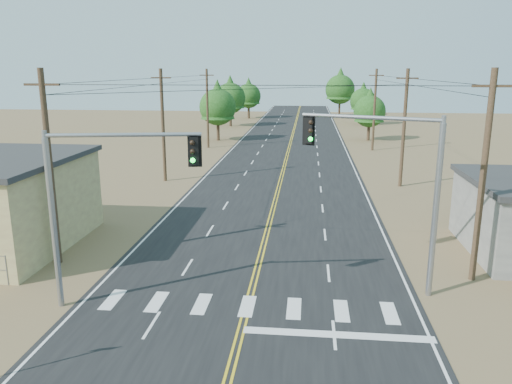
# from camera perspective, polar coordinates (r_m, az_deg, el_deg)

# --- Properties ---
(road) EXTENTS (15.00, 200.00, 0.02)m
(road) POSITION_cam_1_polar(r_m,az_deg,el_deg) (42.72, 2.58, 0.42)
(road) COLOR black
(road) RESTS_ON ground
(utility_pole_left_near) EXTENTS (1.80, 0.30, 10.00)m
(utility_pole_left_near) POSITION_cam_1_polar(r_m,az_deg,el_deg) (27.23, -22.47, 2.63)
(utility_pole_left_near) COLOR #4C3826
(utility_pole_left_near) RESTS_ON ground
(utility_pole_left_mid) EXTENTS (1.80, 0.30, 10.00)m
(utility_pole_left_mid) POSITION_cam_1_polar(r_m,az_deg,el_deg) (45.61, -10.59, 7.57)
(utility_pole_left_mid) COLOR #4C3826
(utility_pole_left_mid) RESTS_ON ground
(utility_pole_left_far) EXTENTS (1.80, 0.30, 10.00)m
(utility_pole_left_far) POSITION_cam_1_polar(r_m,az_deg,el_deg) (64.96, -5.57, 9.54)
(utility_pole_left_far) COLOR #4C3826
(utility_pole_left_far) RESTS_ON ground
(utility_pole_right_near) EXTENTS (1.80, 0.30, 10.00)m
(utility_pole_right_near) POSITION_cam_1_polar(r_m,az_deg,el_deg) (25.29, 24.51, 1.65)
(utility_pole_right_near) COLOR #4C3826
(utility_pole_right_near) RESTS_ON ground
(utility_pole_right_mid) EXTENTS (1.80, 0.30, 10.00)m
(utility_pole_right_mid) POSITION_cam_1_polar(r_m,az_deg,el_deg) (44.48, 16.55, 7.08)
(utility_pole_right_mid) COLOR #4C3826
(utility_pole_right_mid) RESTS_ON ground
(utility_pole_right_far) EXTENTS (1.80, 0.30, 10.00)m
(utility_pole_right_far) POSITION_cam_1_polar(r_m,az_deg,el_deg) (64.17, 13.39, 9.19)
(utility_pole_right_far) COLOR #4C3826
(utility_pole_right_far) RESTS_ON ground
(signal_mast_left) EXTENTS (6.26, 1.32, 7.57)m
(signal_mast_left) POSITION_cam_1_polar(r_m,az_deg,el_deg) (21.46, -17.90, 0.26)
(signal_mast_left) COLOR gray
(signal_mast_left) RESTS_ON ground
(signal_mast_right) EXTENTS (6.01, 2.49, 8.07)m
(signal_mast_right) POSITION_cam_1_polar(r_m,az_deg,el_deg) (22.91, 15.66, 2.04)
(signal_mast_right) COLOR gray
(signal_mast_right) RESTS_ON ground
(tree_left_near) EXTENTS (5.16, 5.16, 8.60)m
(tree_left_near) POSITION_cam_1_polar(r_m,az_deg,el_deg) (71.60, -4.41, 10.08)
(tree_left_near) COLOR #3F2D1E
(tree_left_near) RESTS_ON ground
(tree_left_mid) EXTENTS (5.41, 5.41, 9.01)m
(tree_left_mid) POSITION_cam_1_polar(r_m,az_deg,el_deg) (90.02, -2.96, 11.02)
(tree_left_mid) COLOR #3F2D1E
(tree_left_mid) RESTS_ON ground
(tree_left_far) EXTENTS (5.01, 5.01, 8.35)m
(tree_left_far) POSITION_cam_1_polar(r_m,az_deg,el_deg) (104.62, -0.85, 11.21)
(tree_left_far) COLOR #3F2D1E
(tree_left_far) RESTS_ON ground
(tree_right_near) EXTENTS (4.50, 4.50, 7.50)m
(tree_right_near) POSITION_cam_1_polar(r_m,az_deg,el_deg) (73.33, 12.87, 9.33)
(tree_right_near) COLOR #3F2D1E
(tree_right_near) RESTS_ON ground
(tree_right_mid) EXTENTS (4.67, 4.67, 7.78)m
(tree_right_mid) POSITION_cam_1_polar(r_m,az_deg,el_deg) (94.53, 12.14, 10.42)
(tree_right_mid) COLOR #3F2D1E
(tree_right_mid) RESTS_ON ground
(tree_right_far) EXTENTS (6.23, 6.23, 10.39)m
(tree_right_far) POSITION_cam_1_polar(r_m,az_deg,el_deg) (110.93, 9.60, 11.82)
(tree_right_far) COLOR #3F2D1E
(tree_right_far) RESTS_ON ground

